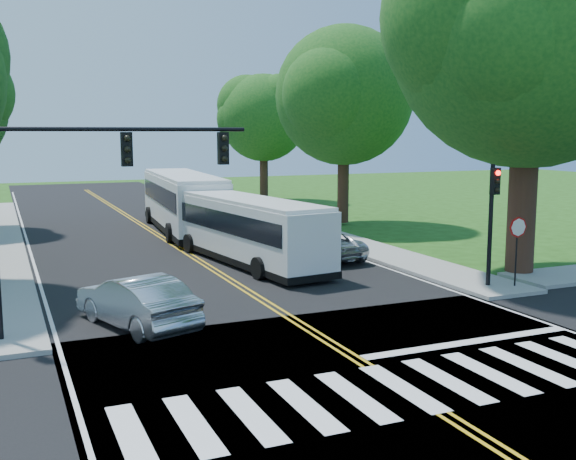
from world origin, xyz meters
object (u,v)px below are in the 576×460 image
bus_lead (246,228)px  dark_sedan (299,234)px  suv (322,245)px  signal_ne (492,208)px  bus_follow (183,201)px  hatchback (136,301)px  signal_nw (84,180)px

bus_lead → dark_sedan: size_ratio=2.81×
suv → dark_sedan: 3.95m
signal_ne → bus_lead: bearing=127.6°
bus_lead → bus_follow: size_ratio=0.87×
signal_ne → suv: bearing=111.2°
hatchback → dark_sedan: bearing=-151.1°
bus_follow → signal_nw: bearing=72.4°
bus_lead → bus_follow: bus_follow is taller
suv → dark_sedan: suv is taller
signal_nw → bus_lead: (7.67, 8.31, -2.86)m
signal_nw → hatchback: 3.84m
dark_sedan → signal_nw: bearing=52.5°
bus_follow → hatchback: 19.55m
signal_ne → dark_sedan: bearing=101.4°
signal_nw → bus_follow: (7.55, 18.73, -2.62)m
bus_lead → bus_follow: 10.42m
signal_nw → bus_lead: signal_nw is taller
signal_ne → bus_follow: size_ratio=0.34×
bus_lead → signal_nw: bearing=39.8°
signal_nw → bus_lead: bearing=47.3°
suv → bus_lead: bearing=-17.2°
signal_ne → hatchback: (-12.72, 0.21, -2.18)m
dark_sedan → bus_lead: bearing=47.0°
signal_nw → hatchback: signal_nw is taller
signal_nw → signal_ne: bearing=0.0°
bus_follow → suv: size_ratio=2.78×
hatchback → bus_lead: bearing=-146.9°
signal_nw → suv: bearing=34.9°
bus_follow → dark_sedan: size_ratio=3.24×
signal_ne → signal_nw: bearing=-180.0°
signal_ne → dark_sedan: (-2.34, 11.61, -2.37)m
hatchback → suv: size_ratio=1.00×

